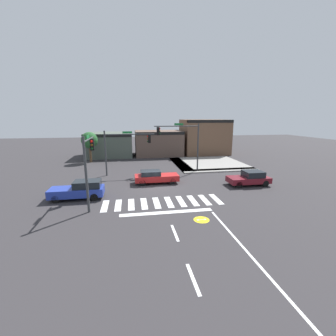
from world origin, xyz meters
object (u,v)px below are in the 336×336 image
Objects in this scene: roadside_tree at (89,140)px; traffic_signal_southwest at (89,157)px; traffic_signal_northwest at (126,144)px; car_blue at (80,190)px; car_maroon at (250,178)px; traffic_signal_northeast at (181,138)px; car_red at (155,177)px.

traffic_signal_southwest is at bearing -80.81° from roadside_tree.
traffic_signal_northwest reaches higher than car_blue.
car_maroon is (12.42, -6.38, -2.97)m from traffic_signal_northwest.
traffic_signal_northeast is (6.73, 0.11, 0.58)m from traffic_signal_northwest.
traffic_signal_southwest is 1.26× the size of car_blue.
car_maroon is (15.04, 2.78, -3.08)m from traffic_signal_southwest.
car_blue is 16.71m from roadside_tree.
roadside_tree is (-1.68, 16.42, 2.58)m from car_blue.
car_red is (3.00, -4.14, -3.00)m from traffic_signal_northwest.
traffic_signal_southwest is at bearing -138.28° from car_red.
car_maroon is (9.41, -2.24, 0.03)m from car_red.
traffic_signal_northwest is 6.76m from traffic_signal_northeast.
car_red is 7.68m from car_blue.
traffic_signal_southwest is at bearing 44.72° from traffic_signal_northeast.
traffic_signal_northeast reaches higher than car_red.
roadside_tree is at bearing 9.19° from traffic_signal_southwest.
car_red is 0.98× the size of roadside_tree.
car_blue is at bearing -116.75° from traffic_signal_northwest.
car_maroon is at bearing -40.21° from roadside_tree.
traffic_signal_northwest is 9.52m from traffic_signal_southwest.
roadside_tree is at bearing 123.40° from car_red.
car_red is (5.62, 5.01, -3.10)m from traffic_signal_southwest.
car_maroon is at bearing -27.19° from traffic_signal_northwest.
car_red is (-3.73, -4.25, -3.57)m from traffic_signal_northeast.
car_maroon is 23.64m from roadside_tree.
car_red is 15.71m from roadside_tree.
car_blue is at bearing -152.98° from car_red.
car_red is at bearing -54.06° from traffic_signal_northwest.
car_red is at bearing -56.60° from roadside_tree.
traffic_signal_northeast is at bearing -143.81° from car_blue.
traffic_signal_northeast is 15.05m from roadside_tree.
roadside_tree is at bearing 122.15° from traffic_signal_northwest.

